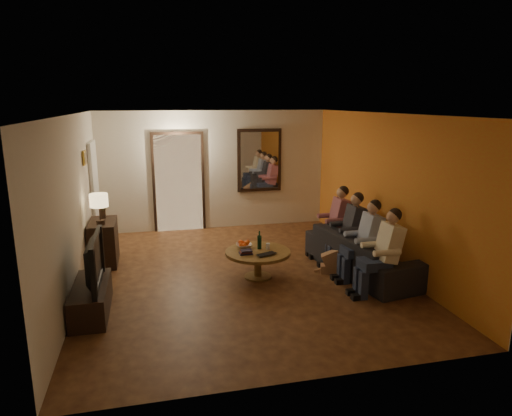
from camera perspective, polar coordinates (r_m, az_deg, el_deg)
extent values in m
cube|color=#3F1E11|center=(7.59, -1.71, -8.37)|extent=(5.00, 6.00, 0.01)
cube|color=white|center=(7.06, -1.86, 11.66)|extent=(5.00, 6.00, 0.01)
cube|color=beige|center=(10.12, -5.16, 4.70)|extent=(5.00, 0.02, 2.60)
cube|color=beige|center=(4.41, 6.03, -6.60)|extent=(5.00, 0.02, 2.60)
cube|color=beige|center=(7.16, -21.79, 0.24)|extent=(0.02, 6.00, 2.60)
cube|color=beige|center=(8.07, 15.90, 2.07)|extent=(0.02, 6.00, 2.60)
cube|color=orange|center=(8.07, 15.84, 2.07)|extent=(0.01, 6.00, 2.60)
cube|color=#FFE0A5|center=(10.06, -9.64, 3.07)|extent=(1.00, 0.06, 2.10)
cube|color=black|center=(10.05, -9.63, 3.06)|extent=(1.12, 0.04, 2.22)
cube|color=silver|center=(10.11, -8.19, 2.31)|extent=(0.45, 0.03, 1.70)
cube|color=black|center=(10.24, 0.42, 5.98)|extent=(1.00, 0.05, 1.40)
cube|color=white|center=(10.21, 0.46, 5.96)|extent=(0.86, 0.02, 1.26)
cube|color=white|center=(9.44, -19.45, 1.65)|extent=(0.06, 0.85, 2.04)
cube|color=#B28C33|center=(8.34, -20.65, 5.90)|extent=(0.03, 0.28, 0.24)
cube|color=brown|center=(8.34, -20.55, 5.91)|extent=(0.01, 0.22, 0.18)
cube|color=black|center=(8.43, -18.51, -4.10)|extent=(0.45, 0.86, 0.76)
cube|color=black|center=(6.61, -19.89, -10.65)|extent=(0.45, 1.22, 0.41)
imported|color=black|center=(6.42, -20.27, -6.25)|extent=(1.16, 0.15, 0.67)
imported|color=black|center=(7.80, 13.15, -5.49)|extent=(2.41, 1.26, 0.67)
cylinder|color=brown|center=(7.41, 0.23, -7.04)|extent=(1.10, 1.10, 0.45)
imported|color=white|center=(7.49, -1.50, -4.73)|extent=(0.26, 0.26, 0.06)
cylinder|color=silver|center=(7.41, 1.50, -4.80)|extent=(0.06, 0.06, 0.10)
imported|color=black|center=(7.10, 1.55, -5.93)|extent=(0.39, 0.32, 0.03)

